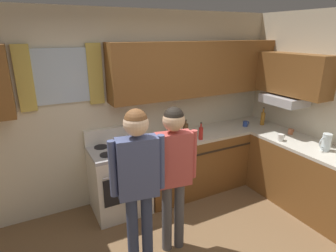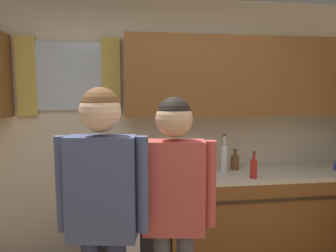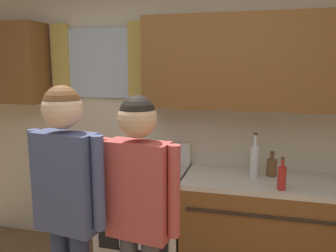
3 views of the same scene
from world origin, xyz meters
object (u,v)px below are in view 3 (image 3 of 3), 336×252
Objects in this scene: stove_oven at (145,216)px; bottle_squat_brown at (272,167)px; bottle_tall_clear at (255,161)px; bottle_sauce_red at (282,177)px; adult_in_plaid at (139,200)px; adult_left at (67,192)px.

bottle_squat_brown reaches higher than stove_oven.
bottle_sauce_red is at bearing -50.57° from bottle_tall_clear.
bottle_tall_clear is 0.22× the size of adult_in_plaid.
adult_left is 0.42m from adult_in_plaid.
stove_oven is 1.15m from adult_in_plaid.
bottle_squat_brown is 0.13× the size of adult_in_plaid.
bottle_tall_clear is 0.17m from bottle_squat_brown.
bottle_squat_brown is at bearing 100.45° from bottle_sauce_red.
stove_oven is 3.00× the size of bottle_tall_clear.
stove_oven is at bearing 106.59° from adult_in_plaid.
bottle_sauce_red is at bearing -11.23° from stove_oven.
adult_left reaches higher than adult_in_plaid.
bottle_squat_brown is 1.65m from adult_left.
adult_in_plaid is at bearing -73.41° from stove_oven.
bottle_tall_clear reaches higher than bottle_squat_brown.
stove_oven is 1.09m from bottle_tall_clear.
adult_in_plaid reaches higher than bottle_sauce_red.
adult_left is (-0.13, -1.04, 0.59)m from stove_oven.
adult_in_plaid is (-0.64, -0.98, -0.01)m from bottle_tall_clear.
bottle_tall_clear is at bearing 0.94° from stove_oven.
stove_oven is 1.26m from bottle_sauce_red.
adult_in_plaid reaches higher than bottle_tall_clear.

